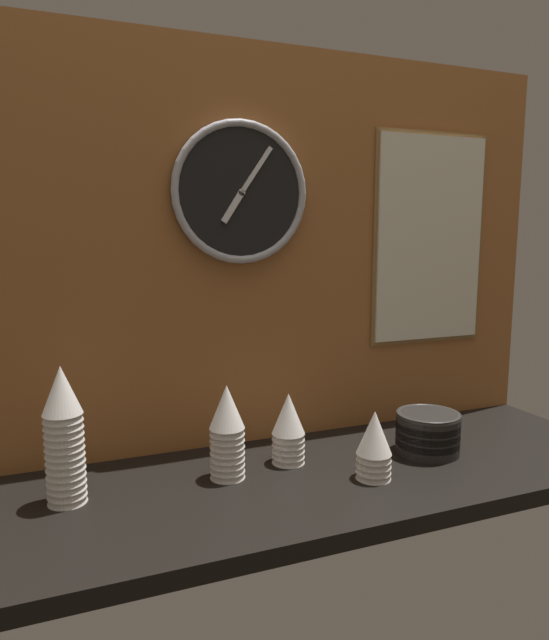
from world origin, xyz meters
TOP-DOWN VIEW (x-y plane):
  - ground_plane at (0.00, 0.00)cm, footprint 160.00×56.00cm
  - wall_tiled_back at (0.00, 26.50)cm, footprint 160.00×3.00cm
  - cup_stack_center_left at (-24.04, 4.57)cm, footprint 8.33×8.33cm
  - cup_stack_center_right at (7.64, -8.56)cm, footprint 8.33×8.33cm
  - cup_stack_far_left at (-59.57, 5.23)cm, footprint 8.33×8.33cm
  - cup_stack_center at (-7.30, 7.38)cm, footprint 8.33×8.33cm
  - bowl_stack_right at (29.20, 0.43)cm, footprint 16.63×16.63cm
  - wall_clock at (-13.91, 23.47)cm, footprint 36.18×2.70cm
  - menu_board at (45.61, 24.35)cm, footprint 38.69×1.32cm

SIDE VIEW (x-z plane):
  - ground_plane at x=0.00cm, z-range -4.00..0.00cm
  - bowl_stack_right at x=29.20cm, z-range 0.34..11.15cm
  - cup_stack_center_right at x=7.64cm, z-range 0.00..16.37cm
  - cup_stack_center at x=-7.30cm, z-range 0.00..17.88cm
  - cup_stack_center_left at x=-24.04cm, z-range 0.00..22.40cm
  - cup_stack_far_left at x=-59.57cm, z-range 0.00..29.94cm
  - wall_tiled_back at x=0.00cm, z-range 0.00..105.00cm
  - menu_board at x=45.61cm, z-range 24.01..86.19cm
  - wall_clock at x=-13.91cm, z-range 49.14..85.32cm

